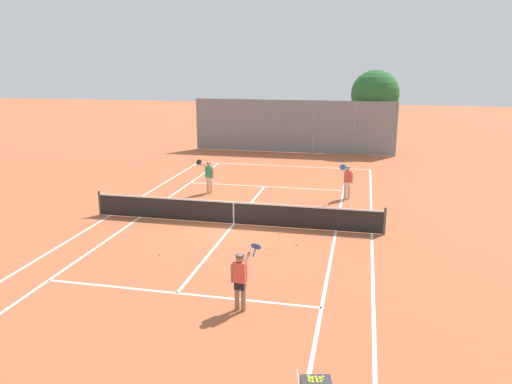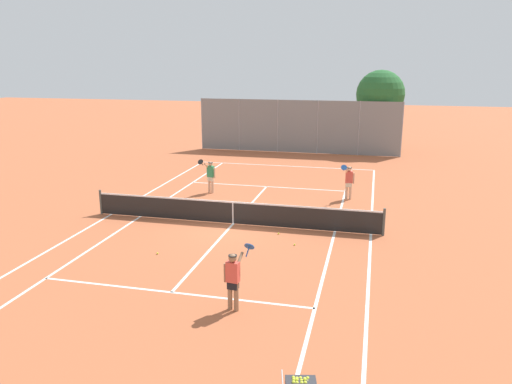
{
  "view_description": "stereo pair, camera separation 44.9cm",
  "coord_description": "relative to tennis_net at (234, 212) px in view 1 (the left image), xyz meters",
  "views": [
    {
      "loc": [
        4.99,
        -18.7,
        6.46
      ],
      "look_at": [
        0.6,
        1.5,
        1.0
      ],
      "focal_mm": 35.0,
      "sensor_mm": 36.0,
      "label": 1
    },
    {
      "loc": [
        5.43,
        -18.6,
        6.46
      ],
      "look_at": [
        0.6,
        1.5,
        1.0
      ],
      "focal_mm": 35.0,
      "sensor_mm": 36.0,
      "label": 2
    }
  ],
  "objects": [
    {
      "name": "loose_tennis_ball_0",
      "position": [
        -1.62,
        -3.78,
        -0.48
      ],
      "size": [
        0.07,
        0.07,
        0.07
      ],
      "primitive_type": "sphere",
      "color": "#D1DB33",
      "rests_on": "ground"
    },
    {
      "name": "player_far_left",
      "position": [
        -2.46,
        4.5,
        0.42
      ],
      "size": [
        0.77,
        0.71,
        1.77
      ],
      "color": "#D8A884",
      "rests_on": "ground"
    },
    {
      "name": "player_far_right",
      "position": [
        4.35,
        4.88,
        0.42
      ],
      "size": [
        0.63,
        0.76,
        1.77
      ],
      "color": "#D8A884",
      "rests_on": "ground"
    },
    {
      "name": "ground_plane",
      "position": [
        0.0,
        0.0,
        -0.51
      ],
      "size": [
        120.0,
        120.0,
        0.0
      ],
      "primitive_type": "plane",
      "color": "#B25B38"
    },
    {
      "name": "tree_behind_left",
      "position": [
        5.68,
        18.66,
        3.54
      ],
      "size": [
        3.41,
        3.41,
        5.84
      ],
      "color": "brown",
      "rests_on": "ground"
    },
    {
      "name": "tennis_net",
      "position": [
        0.0,
        0.0,
        0.0
      ],
      "size": [
        12.0,
        0.1,
        1.07
      ],
      "color": "#474C47",
      "rests_on": "ground"
    },
    {
      "name": "loose_tennis_ball_2",
      "position": [
        2.84,
        -1.84,
        -0.48
      ],
      "size": [
        0.07,
        0.07,
        0.07
      ],
      "primitive_type": "sphere",
      "color": "#D1DB33",
      "rests_on": "ground"
    },
    {
      "name": "player_near_side",
      "position": [
        2.02,
        -6.97,
        0.42
      ],
      "size": [
        0.74,
        0.72,
        1.77
      ],
      "color": "#936B4C",
      "rests_on": "ground"
    },
    {
      "name": "loose_tennis_ball_1",
      "position": [
        2.05,
        -0.81,
        -0.48
      ],
      "size": [
        0.07,
        0.07,
        0.07
      ],
      "primitive_type": "sphere",
      "color": "#D1DB33",
      "rests_on": "ground"
    },
    {
      "name": "back_fence",
      "position": [
        0.0,
        16.72,
        1.38
      ],
      "size": [
        14.47,
        0.08,
        3.78
      ],
      "color": "gray",
      "rests_on": "ground"
    },
    {
      "name": "court_line_markings",
      "position": [
        0.0,
        0.0,
        -0.51
      ],
      "size": [
        11.1,
        23.9,
        0.01
      ],
      "color": "silver",
      "rests_on": "ground"
    }
  ]
}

